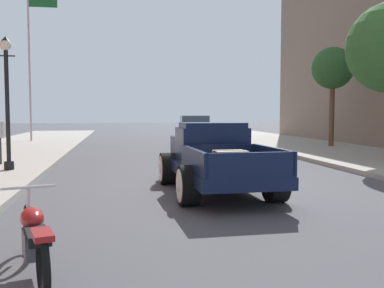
{
  "coord_description": "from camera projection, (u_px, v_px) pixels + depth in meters",
  "views": [
    {
      "loc": [
        -2.43,
        -10.72,
        1.81
      ],
      "look_at": [
        -0.52,
        0.58,
        1.0
      ],
      "focal_mm": 41.53,
      "sensor_mm": 36.0,
      "label": 1
    }
  ],
  "objects": [
    {
      "name": "ground_plane",
      "position": [
        216.0,
        185.0,
        11.08
      ],
      "size": [
        140.0,
        140.0,
        0.0
      ],
      "primitive_type": "plane",
      "color": "#47474C"
    },
    {
      "name": "hotrod_truck_navy",
      "position": [
        213.0,
        158.0,
        10.32
      ],
      "size": [
        2.31,
        4.99,
        1.58
      ],
      "color": "#0F1938",
      "rests_on": "ground"
    },
    {
      "name": "motorcycle_parked",
      "position": [
        34.0,
        237.0,
        4.87
      ],
      "size": [
        0.79,
        2.06,
        0.93
      ],
      "color": "black",
      "rests_on": "ground"
    },
    {
      "name": "car_background_silver",
      "position": [
        194.0,
        131.0,
        25.46
      ],
      "size": [
        2.12,
        4.42,
        1.65
      ],
      "color": "#B7B7BC",
      "rests_on": "ground"
    },
    {
      "name": "street_lamp_near",
      "position": [
        7.0,
        93.0,
        12.8
      ],
      "size": [
        0.5,
        0.32,
        3.85
      ],
      "color": "black",
      "rests_on": "sidewalk_left"
    },
    {
      "name": "flagpole",
      "position": [
        33.0,
        45.0,
        26.08
      ],
      "size": [
        1.74,
        0.16,
        9.16
      ],
      "color": "#B2B2B7",
      "rests_on": "sidewalk_left"
    },
    {
      "name": "street_tree_second",
      "position": [
        333.0,
        69.0,
        22.0
      ],
      "size": [
        2.07,
        2.07,
        4.91
      ],
      "color": "brown",
      "rests_on": "sidewalk_right"
    }
  ]
}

